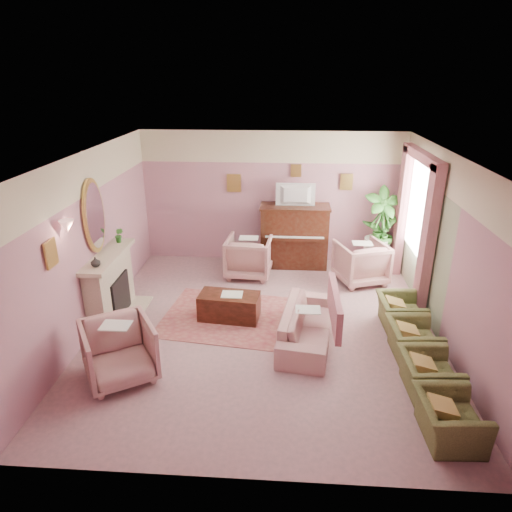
# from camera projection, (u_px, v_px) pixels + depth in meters

# --- Properties ---
(floor) EXTENTS (5.50, 6.00, 0.01)m
(floor) POSITION_uv_depth(u_px,v_px,m) (264.00, 328.00, 7.48)
(floor) COLOR gray
(floor) RESTS_ON ground
(ceiling) EXTENTS (5.50, 6.00, 0.01)m
(ceiling) POSITION_uv_depth(u_px,v_px,m) (265.00, 156.00, 6.43)
(ceiling) COLOR white
(ceiling) RESTS_ON wall_back
(wall_back) EXTENTS (5.50, 0.02, 2.80)m
(wall_back) POSITION_uv_depth(u_px,v_px,m) (272.00, 198.00, 9.73)
(wall_back) COLOR gray
(wall_back) RESTS_ON floor
(wall_front) EXTENTS (5.50, 0.02, 2.80)m
(wall_front) POSITION_uv_depth(u_px,v_px,m) (248.00, 366.00, 4.18)
(wall_front) COLOR gray
(wall_front) RESTS_ON floor
(wall_left) EXTENTS (0.02, 6.00, 2.80)m
(wall_left) POSITION_uv_depth(u_px,v_px,m) (89.00, 244.00, 7.12)
(wall_left) COLOR gray
(wall_left) RESTS_ON floor
(wall_right) EXTENTS (0.02, 6.00, 2.80)m
(wall_right) POSITION_uv_depth(u_px,v_px,m) (449.00, 253.00, 6.78)
(wall_right) COLOR gray
(wall_right) RESTS_ON floor
(picture_rail_band) EXTENTS (5.50, 0.01, 0.65)m
(picture_rail_band) POSITION_uv_depth(u_px,v_px,m) (272.00, 147.00, 9.31)
(picture_rail_band) COLOR beige
(picture_rail_band) RESTS_ON wall_back
(stripe_panel) EXTENTS (0.01, 3.00, 2.15)m
(stripe_panel) POSITION_uv_depth(u_px,v_px,m) (422.00, 243.00, 8.10)
(stripe_panel) COLOR #93A07C
(stripe_panel) RESTS_ON wall_right
(fireplace_surround) EXTENTS (0.30, 1.40, 1.10)m
(fireplace_surround) POSITION_uv_depth(u_px,v_px,m) (110.00, 288.00, 7.62)
(fireplace_surround) COLOR #BDAE92
(fireplace_surround) RESTS_ON floor
(fireplace_inset) EXTENTS (0.18, 0.72, 0.68)m
(fireplace_inset) POSITION_uv_depth(u_px,v_px,m) (117.00, 296.00, 7.67)
(fireplace_inset) COLOR black
(fireplace_inset) RESTS_ON floor
(fire_ember) EXTENTS (0.06, 0.54, 0.10)m
(fire_ember) POSITION_uv_depth(u_px,v_px,m) (121.00, 305.00, 7.73)
(fire_ember) COLOR #FF4B37
(fire_ember) RESTS_ON floor
(mantel_shelf) EXTENTS (0.40, 1.55, 0.07)m
(mantel_shelf) POSITION_uv_depth(u_px,v_px,m) (108.00, 256.00, 7.40)
(mantel_shelf) COLOR #BDAE92
(mantel_shelf) RESTS_ON fireplace_surround
(hearth) EXTENTS (0.55, 1.50, 0.02)m
(hearth) POSITION_uv_depth(u_px,v_px,m) (125.00, 316.00, 7.81)
(hearth) COLOR #BDAE92
(hearth) RESTS_ON floor
(mirror_frame) EXTENTS (0.04, 0.72, 1.20)m
(mirror_frame) POSITION_uv_depth(u_px,v_px,m) (94.00, 216.00, 7.16)
(mirror_frame) COLOR gold
(mirror_frame) RESTS_ON wall_left
(mirror_glass) EXTENTS (0.01, 0.60, 1.06)m
(mirror_glass) POSITION_uv_depth(u_px,v_px,m) (95.00, 216.00, 7.15)
(mirror_glass) COLOR white
(mirror_glass) RESTS_ON wall_left
(sconce_shade) EXTENTS (0.20, 0.20, 0.16)m
(sconce_shade) POSITION_uv_depth(u_px,v_px,m) (67.00, 226.00, 6.11)
(sconce_shade) COLOR #E5948A
(sconce_shade) RESTS_ON wall_left
(piano) EXTENTS (1.40, 0.60, 1.30)m
(piano) POSITION_uv_depth(u_px,v_px,m) (294.00, 237.00, 9.68)
(piano) COLOR #37190F
(piano) RESTS_ON floor
(piano_keyshelf) EXTENTS (1.30, 0.12, 0.06)m
(piano_keyshelf) POSITION_uv_depth(u_px,v_px,m) (294.00, 239.00, 9.33)
(piano_keyshelf) COLOR #37190F
(piano_keyshelf) RESTS_ON piano
(piano_keys) EXTENTS (1.20, 0.08, 0.02)m
(piano_keys) POSITION_uv_depth(u_px,v_px,m) (294.00, 237.00, 9.32)
(piano_keys) COLOR silver
(piano_keys) RESTS_ON piano
(piano_top) EXTENTS (1.45, 0.65, 0.04)m
(piano_top) POSITION_uv_depth(u_px,v_px,m) (295.00, 207.00, 9.43)
(piano_top) COLOR #37190F
(piano_top) RESTS_ON piano
(television) EXTENTS (0.80, 0.12, 0.48)m
(television) POSITION_uv_depth(u_px,v_px,m) (296.00, 193.00, 9.28)
(television) COLOR black
(television) RESTS_ON piano
(print_back_left) EXTENTS (0.30, 0.03, 0.38)m
(print_back_left) POSITION_uv_depth(u_px,v_px,m) (234.00, 183.00, 9.62)
(print_back_left) COLOR gold
(print_back_left) RESTS_ON wall_back
(print_back_right) EXTENTS (0.26, 0.03, 0.34)m
(print_back_right) POSITION_uv_depth(u_px,v_px,m) (346.00, 182.00, 9.45)
(print_back_right) COLOR gold
(print_back_right) RESTS_ON wall_back
(print_back_mid) EXTENTS (0.22, 0.03, 0.26)m
(print_back_mid) POSITION_uv_depth(u_px,v_px,m) (296.00, 171.00, 9.43)
(print_back_mid) COLOR gold
(print_back_mid) RESTS_ON wall_back
(print_left_wall) EXTENTS (0.03, 0.28, 0.36)m
(print_left_wall) POSITION_uv_depth(u_px,v_px,m) (51.00, 254.00, 5.89)
(print_left_wall) COLOR gold
(print_left_wall) RESTS_ON wall_left
(window_blind) EXTENTS (0.03, 1.40, 1.80)m
(window_blind) POSITION_uv_depth(u_px,v_px,m) (421.00, 205.00, 8.10)
(window_blind) COLOR beige
(window_blind) RESTS_ON wall_right
(curtain_left) EXTENTS (0.16, 0.34, 2.60)m
(curtain_left) POSITION_uv_depth(u_px,v_px,m) (427.00, 244.00, 7.41)
(curtain_left) COLOR #A55C67
(curtain_left) RESTS_ON floor
(curtain_right) EXTENTS (0.16, 0.34, 2.60)m
(curtain_right) POSITION_uv_depth(u_px,v_px,m) (402.00, 212.00, 9.11)
(curtain_right) COLOR #A55C67
(curtain_right) RESTS_ON floor
(pelmet) EXTENTS (0.16, 2.20, 0.16)m
(pelmet) POSITION_uv_depth(u_px,v_px,m) (423.00, 156.00, 7.78)
(pelmet) COLOR #A55C67
(pelmet) RESTS_ON wall_right
(mantel_plant) EXTENTS (0.16, 0.16, 0.28)m
(mantel_plant) POSITION_uv_depth(u_px,v_px,m) (119.00, 235.00, 7.85)
(mantel_plant) COLOR #2C6C24
(mantel_plant) RESTS_ON mantel_shelf
(mantel_vase) EXTENTS (0.16, 0.16, 0.16)m
(mantel_vase) POSITION_uv_depth(u_px,v_px,m) (95.00, 262.00, 6.90)
(mantel_vase) COLOR beige
(mantel_vase) RESTS_ON mantel_shelf
(area_rug) EXTENTS (2.71, 2.10, 0.01)m
(area_rug) POSITION_uv_depth(u_px,v_px,m) (238.00, 317.00, 7.79)
(area_rug) COLOR #9C504E
(area_rug) RESTS_ON floor
(coffee_table) EXTENTS (1.05, 0.61, 0.45)m
(coffee_table) POSITION_uv_depth(u_px,v_px,m) (229.00, 306.00, 7.69)
(coffee_table) COLOR #38180E
(coffee_table) RESTS_ON floor
(table_paper) EXTENTS (0.35, 0.28, 0.01)m
(table_paper) POSITION_uv_depth(u_px,v_px,m) (232.00, 294.00, 7.60)
(table_paper) COLOR silver
(table_paper) RESTS_ON coffee_table
(sofa) EXTENTS (0.62, 1.85, 0.75)m
(sofa) POSITION_uv_depth(u_px,v_px,m) (308.00, 319.00, 7.02)
(sofa) COLOR tan
(sofa) RESTS_ON floor
(sofa_throw) EXTENTS (0.09, 1.40, 0.51)m
(sofa_throw) POSITION_uv_depth(u_px,v_px,m) (335.00, 306.00, 6.91)
(sofa_throw) COLOR #A55C67
(sofa_throw) RESTS_ON sofa
(floral_armchair_left) EXTENTS (0.88, 0.88, 0.92)m
(floral_armchair_left) POSITION_uv_depth(u_px,v_px,m) (249.00, 254.00, 9.25)
(floral_armchair_left) COLOR tan
(floral_armchair_left) RESTS_ON floor
(floral_armchair_right) EXTENTS (0.88, 0.88, 0.92)m
(floral_armchair_right) POSITION_uv_depth(u_px,v_px,m) (361.00, 260.00, 8.97)
(floral_armchair_right) COLOR tan
(floral_armchair_right) RESTS_ON floor
(floral_armchair_front) EXTENTS (0.88, 0.88, 0.92)m
(floral_armchair_front) POSITION_uv_depth(u_px,v_px,m) (119.00, 349.00, 6.11)
(floral_armchair_front) COLOR tan
(floral_armchair_front) RESTS_ON floor
(olive_chair_a) EXTENTS (0.56, 0.79, 0.68)m
(olive_chair_a) POSITION_uv_depth(u_px,v_px,m) (450.00, 413.00, 5.12)
(olive_chair_a) COLOR brown
(olive_chair_a) RESTS_ON floor
(olive_chair_b) EXTENTS (0.56, 0.79, 0.68)m
(olive_chair_b) POSITION_uv_depth(u_px,v_px,m) (429.00, 369.00, 5.88)
(olive_chair_b) COLOR brown
(olive_chair_b) RESTS_ON floor
(olive_chair_c) EXTENTS (0.56, 0.79, 0.68)m
(olive_chair_c) POSITION_uv_depth(u_px,v_px,m) (413.00, 335.00, 6.64)
(olive_chair_c) COLOR brown
(olive_chair_c) RESTS_ON floor
(olive_chair_d) EXTENTS (0.56, 0.79, 0.68)m
(olive_chair_d) POSITION_uv_depth(u_px,v_px,m) (400.00, 308.00, 7.40)
(olive_chair_d) COLOR brown
(olive_chair_d) RESTS_ON floor
(side_table) EXTENTS (0.52, 0.52, 0.70)m
(side_table) POSITION_uv_depth(u_px,v_px,m) (376.00, 254.00, 9.57)
(side_table) COLOR white
(side_table) RESTS_ON floor
(side_plant_big) EXTENTS (0.30, 0.30, 0.34)m
(side_plant_big) POSITION_uv_depth(u_px,v_px,m) (378.00, 231.00, 9.37)
(side_plant_big) COLOR #2C6C24
(side_plant_big) RESTS_ON side_table
(side_plant_small) EXTENTS (0.16, 0.16, 0.28)m
(side_plant_small) POSITION_uv_depth(u_px,v_px,m) (385.00, 234.00, 9.28)
(side_plant_small) COLOR #2C6C24
(side_plant_small) RESTS_ON side_table
(palm_pot) EXTENTS (0.34, 0.34, 0.34)m
(palm_pot) POSITION_uv_depth(u_px,v_px,m) (378.00, 262.00, 9.63)
(palm_pot) COLOR #B04E40
(palm_pot) RESTS_ON floor
(palm_plant) EXTENTS (0.76, 0.76, 1.44)m
(palm_plant) POSITION_uv_depth(u_px,v_px,m) (382.00, 222.00, 9.30)
(palm_plant) COLOR #2C6C24
(palm_plant) RESTS_ON palm_pot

